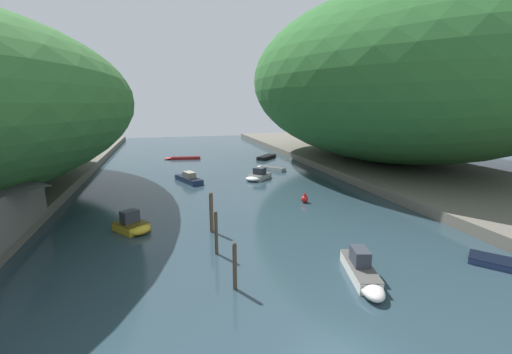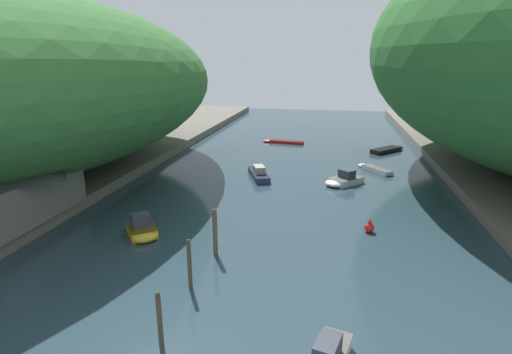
{
  "view_description": "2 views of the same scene",
  "coord_description": "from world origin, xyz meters",
  "px_view_note": "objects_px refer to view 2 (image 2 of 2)",
  "views": [
    {
      "loc": [
        -6.07,
        -10.22,
        9.99
      ],
      "look_at": [
        2.78,
        22.63,
        2.59
      ],
      "focal_mm": 24.0,
      "sensor_mm": 36.0,
      "label": 1
    },
    {
      "loc": [
        4.36,
        -7.63,
        12.5
      ],
      "look_at": [
        -1.9,
        24.78,
        2.66
      ],
      "focal_mm": 28.0,
      "sensor_mm": 36.0,
      "label": 2
    }
  ],
  "objects_px": {
    "boat_red_skiff": "(282,142)",
    "boat_open_rowboat": "(258,172)",
    "boat_near_quay": "(343,180)",
    "boat_white_cruiser": "(389,149)",
    "boat_yellow_tender": "(143,230)",
    "channel_buoy_near": "(369,227)",
    "boat_cabin_cruiser": "(373,169)"
  },
  "relations": [
    {
      "from": "boat_red_skiff",
      "to": "boat_cabin_cruiser",
      "type": "bearing_deg",
      "value": -130.64
    },
    {
      "from": "boat_yellow_tender",
      "to": "channel_buoy_near",
      "type": "height_order",
      "value": "boat_yellow_tender"
    },
    {
      "from": "boat_open_rowboat",
      "to": "boat_yellow_tender",
      "type": "distance_m",
      "value": 17.82
    },
    {
      "from": "boat_cabin_cruiser",
      "to": "boat_open_rowboat",
      "type": "bearing_deg",
      "value": 162.78
    },
    {
      "from": "boat_near_quay",
      "to": "boat_cabin_cruiser",
      "type": "height_order",
      "value": "boat_near_quay"
    },
    {
      "from": "boat_open_rowboat",
      "to": "boat_cabin_cruiser",
      "type": "bearing_deg",
      "value": -1.62
    },
    {
      "from": "boat_cabin_cruiser",
      "to": "boat_white_cruiser",
      "type": "distance_m",
      "value": 11.22
    },
    {
      "from": "boat_red_skiff",
      "to": "boat_cabin_cruiser",
      "type": "height_order",
      "value": "boat_cabin_cruiser"
    },
    {
      "from": "boat_white_cruiser",
      "to": "boat_yellow_tender",
      "type": "relative_size",
      "value": 1.6
    },
    {
      "from": "boat_cabin_cruiser",
      "to": "boat_white_cruiser",
      "type": "relative_size",
      "value": 0.83
    },
    {
      "from": "boat_open_rowboat",
      "to": "boat_yellow_tender",
      "type": "height_order",
      "value": "boat_yellow_tender"
    },
    {
      "from": "boat_white_cruiser",
      "to": "boat_yellow_tender",
      "type": "height_order",
      "value": "boat_yellow_tender"
    },
    {
      "from": "boat_white_cruiser",
      "to": "channel_buoy_near",
      "type": "distance_m",
      "value": 28.94
    },
    {
      "from": "boat_cabin_cruiser",
      "to": "channel_buoy_near",
      "type": "xyz_separation_m",
      "value": [
        -1.79,
        -17.73,
        0.19
      ]
    },
    {
      "from": "boat_red_skiff",
      "to": "boat_open_rowboat",
      "type": "distance_m",
      "value": 18.37
    },
    {
      "from": "boat_near_quay",
      "to": "boat_yellow_tender",
      "type": "relative_size",
      "value": 1.25
    },
    {
      "from": "boat_near_quay",
      "to": "boat_white_cruiser",
      "type": "relative_size",
      "value": 0.79
    },
    {
      "from": "boat_cabin_cruiser",
      "to": "boat_yellow_tender",
      "type": "distance_m",
      "value": 28.21
    },
    {
      "from": "boat_red_skiff",
      "to": "boat_white_cruiser",
      "type": "bearing_deg",
      "value": -93.52
    },
    {
      "from": "boat_open_rowboat",
      "to": "channel_buoy_near",
      "type": "relative_size",
      "value": 5.97
    },
    {
      "from": "boat_white_cruiser",
      "to": "channel_buoy_near",
      "type": "relative_size",
      "value": 5.15
    },
    {
      "from": "boat_open_rowboat",
      "to": "boat_cabin_cruiser",
      "type": "distance_m",
      "value": 13.57
    },
    {
      "from": "boat_near_quay",
      "to": "boat_cabin_cruiser",
      "type": "bearing_deg",
      "value": -76.57
    },
    {
      "from": "boat_open_rowboat",
      "to": "channel_buoy_near",
      "type": "xyz_separation_m",
      "value": [
        10.96,
        -13.07,
        0.0
      ]
    },
    {
      "from": "boat_open_rowboat",
      "to": "boat_white_cruiser",
      "type": "distance_m",
      "value": 22.11
    },
    {
      "from": "boat_red_skiff",
      "to": "boat_open_rowboat",
      "type": "relative_size",
      "value": 1.0
    },
    {
      "from": "channel_buoy_near",
      "to": "boat_open_rowboat",
      "type": "bearing_deg",
      "value": 129.98
    },
    {
      "from": "boat_near_quay",
      "to": "boat_red_skiff",
      "type": "distance_m",
      "value": 21.61
    },
    {
      "from": "boat_white_cruiser",
      "to": "boat_open_rowboat",
      "type": "bearing_deg",
      "value": -93.63
    },
    {
      "from": "boat_red_skiff",
      "to": "boat_open_rowboat",
      "type": "bearing_deg",
      "value": -173.8
    },
    {
      "from": "boat_red_skiff",
      "to": "boat_yellow_tender",
      "type": "distance_m",
      "value": 35.81
    },
    {
      "from": "boat_red_skiff",
      "to": "boat_open_rowboat",
      "type": "xyz_separation_m",
      "value": [
        -0.28,
        -18.37,
        0.22
      ]
    }
  ]
}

